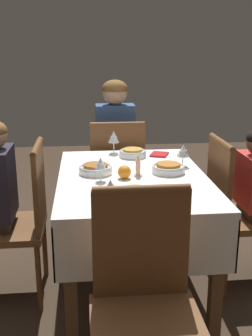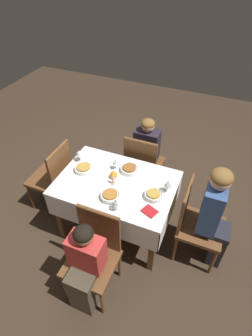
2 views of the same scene
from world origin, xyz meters
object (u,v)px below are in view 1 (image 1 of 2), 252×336
(dining_table, at_px, (132,194))
(bowl_west, at_px, (135,195))
(wine_glass_east, at_px, (114,138))
(napkin_red_folded, at_px, (159,154))
(chair_north, at_px, (19,215))
(wine_glass_south, at_px, (183,151))
(bowl_south, at_px, (168,168))
(bowl_east, at_px, (133,153))
(chair_east, at_px, (117,174))
(chair_west, at_px, (145,298))
(wine_glass_north, at_px, (101,164))
(candle_centerpiece, at_px, (138,169))
(orange_fruit, at_px, (124,172))
(chair_south, at_px, (237,206))
(wine_glass_west, at_px, (111,188))
(bowl_north, at_px, (96,169))

(dining_table, relative_size, bowl_west, 6.13)
(wine_glass_east, xyz_separation_m, napkin_red_folded, (-0.08, -0.30, -0.11))
(chair_north, relative_size, wine_glass_south, 6.74)
(chair_north, bearing_deg, wine_glass_east, 127.44)
(dining_table, relative_size, bowl_south, 6.26)
(napkin_red_folded, bearing_deg, bowl_east, 97.72)
(chair_east, bearing_deg, bowl_west, 89.82)
(chair_west, distance_m, bowl_south, 0.95)
(wine_glass_north, distance_m, wine_glass_south, 0.56)
(dining_table, relative_size, chair_north, 1.28)
(wine_glass_south, relative_size, candle_centerpiece, 1.15)
(bowl_west, distance_m, napkin_red_folded, 0.88)
(wine_glass_north, height_order, orange_fruit, wine_glass_north)
(bowl_west, relative_size, orange_fruit, 2.60)
(chair_east, height_order, orange_fruit, chair_east)
(orange_fruit, bearing_deg, napkin_red_folded, -30.17)
(wine_glass_north, relative_size, bowl_west, 0.69)
(dining_table, relative_size, candle_centerpiece, 9.90)
(bowl_east, relative_size, wine_glass_east, 1.13)
(wine_glass_east, relative_size, candle_centerpiece, 1.30)
(chair_west, relative_size, bowl_south, 4.90)
(wine_glass_east, bearing_deg, dining_table, -172.30)
(chair_north, xyz_separation_m, wine_glass_east, (0.45, -0.59, 0.36))
(wine_glass_north, distance_m, candle_centerpiece, 0.23)
(dining_table, distance_m, chair_south, 0.68)
(dining_table, bearing_deg, bowl_east, -6.75)
(wine_glass_east, xyz_separation_m, candle_centerpiece, (-0.54, -0.10, -0.07))
(wine_glass_north, bearing_deg, wine_glass_east, -10.71)
(wine_glass_south, distance_m, orange_fruit, 0.43)
(wine_glass_west, bearing_deg, bowl_east, -12.56)
(dining_table, height_order, bowl_north, bowl_north)
(chair_east, relative_size, bowl_north, 4.84)
(wine_glass_north, bearing_deg, napkin_red_folded, -38.47)
(dining_table, bearing_deg, wine_glass_west, 162.95)
(chair_north, height_order, chair_west, same)
(dining_table, height_order, wine_glass_west, wine_glass_west)
(bowl_east, bearing_deg, orange_fruit, 167.83)
(dining_table, height_order, bowl_south, bowl_south)
(bowl_south, height_order, wine_glass_west, wine_glass_west)
(wine_glass_east, bearing_deg, napkin_red_folded, -104.58)
(wine_glass_east, xyz_separation_m, wine_glass_north, (-0.61, 0.11, -0.01))
(chair_west, xyz_separation_m, orange_fruit, (0.79, 0.01, 0.28))
(chair_east, height_order, chair_west, same)
(bowl_east, bearing_deg, wine_glass_east, 48.83)
(napkin_red_folded, bearing_deg, wine_glass_north, 141.53)
(wine_glass_south, bearing_deg, napkin_red_folded, 17.73)
(chair_north, relative_size, bowl_east, 5.27)
(bowl_west, xyz_separation_m, wine_glass_west, (-0.12, 0.13, 0.08))
(chair_west, distance_m, bowl_west, 0.52)
(chair_north, xyz_separation_m, wine_glass_south, (0.08, -0.99, 0.34))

